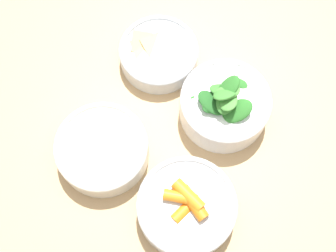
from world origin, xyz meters
name	(u,v)px	position (x,y,z in m)	size (l,w,h in m)	color
ground_plane	(160,217)	(0.00, 0.00, 0.00)	(10.00, 10.00, 0.00)	#2D2D33
dining_table	(155,165)	(0.00, 0.00, 0.64)	(1.27, 1.06, 0.73)	tan
bowl_carrots	(186,207)	(-0.09, 0.07, 0.76)	(0.16, 0.16, 0.07)	silver
bowl_greens	(225,105)	(-0.09, -0.12, 0.77)	(0.16, 0.16, 0.11)	white
bowl_beans_hotdog	(103,150)	(0.08, 0.04, 0.76)	(0.16, 0.16, 0.05)	silver
bowl_cookies	(158,53)	(0.06, -0.17, 0.76)	(0.15, 0.15, 0.05)	silver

